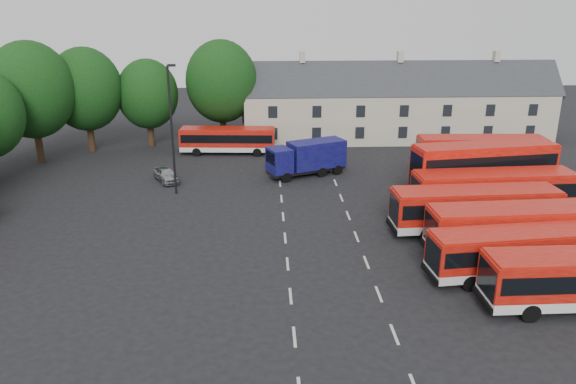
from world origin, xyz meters
The scene contains 14 objects.
ground centered at (0.00, 0.00, 0.00)m, with size 140.00×140.00×0.00m, color black.
lane_markings centered at (2.50, 2.00, 0.01)m, with size 5.15×33.80×0.01m.
treeline centered at (-20.74, 19.36, 6.68)m, with size 29.92×32.59×12.01m.
terrace_houses centered at (14.00, 30.00, 3.86)m, with size 35.70×7.13×10.06m.
bus_row_b centered at (13.58, -4.41, 1.83)m, with size 10.97×3.52×3.05m.
bus_row_c centered at (14.97, -1.43, 2.02)m, with size 12.03×3.31×3.37m.
bus_row_d centered at (13.34, 2.33, 1.98)m, with size 11.74×3.19×3.29m.
bus_row_e centered at (15.99, 5.69, 2.07)m, with size 12.31×3.41×3.45m.
bus_dd_south centered at (16.32, 8.94, 2.72)m, with size 11.89×4.29×4.77m.
bus_dd_north centered at (17.43, 12.52, 2.54)m, with size 10.96×2.90×4.46m.
bus_north centered at (-5.23, 24.22, 1.69)m, with size 10.05×2.91×2.81m.
box_truck centered at (2.63, 16.29, 1.81)m, with size 7.66×5.03×3.22m.
silver_car centered at (-10.29, 15.06, 0.65)m, with size 1.53×3.79×1.29m, color #A6A8AD.
lamppost centered at (-8.90, 11.64, 5.79)m, with size 0.75×0.31×10.84m.
Camera 1 is at (-1.34, -33.76, 15.97)m, focal length 35.00 mm.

